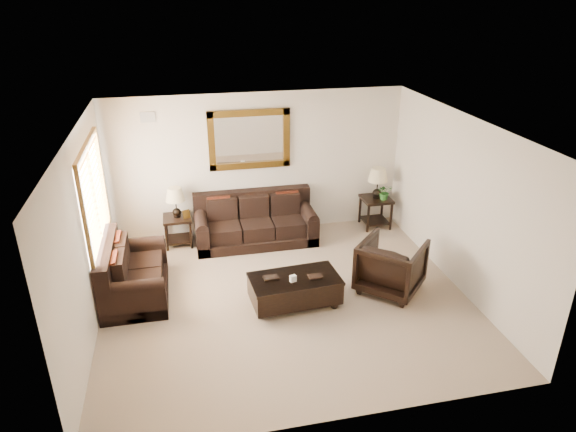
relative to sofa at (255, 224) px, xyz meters
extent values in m
cube|color=#84705B|center=(0.15, -2.06, -0.33)|extent=(5.50, 5.00, 0.01)
cube|color=white|center=(0.15, -2.06, 2.37)|extent=(5.50, 5.00, 0.01)
cube|color=beige|center=(0.15, 0.44, 1.02)|extent=(5.50, 0.01, 2.70)
cube|color=beige|center=(0.15, -4.56, 1.02)|extent=(5.50, 0.01, 2.70)
cube|color=beige|center=(-2.60, -2.06, 1.02)|extent=(0.01, 5.00, 2.70)
cube|color=beige|center=(2.90, -2.06, 1.02)|extent=(0.01, 5.00, 2.70)
cube|color=white|center=(-2.58, -1.16, 1.22)|extent=(0.01, 1.80, 1.50)
cube|color=brown|center=(-2.55, -1.16, 2.01)|extent=(0.06, 1.96, 0.08)
cube|color=brown|center=(-2.55, -1.16, 0.43)|extent=(0.06, 1.96, 0.08)
cube|color=brown|center=(-2.55, -2.10, 1.22)|extent=(0.06, 0.08, 1.50)
cube|color=brown|center=(-2.55, -0.22, 1.22)|extent=(0.06, 0.08, 1.50)
cube|color=brown|center=(-2.55, -1.16, 1.22)|extent=(0.05, 0.05, 1.50)
cube|color=#533010|center=(0.00, 0.40, 1.52)|extent=(1.50, 0.06, 1.10)
cube|color=white|center=(0.00, 0.42, 1.52)|extent=(1.26, 0.01, 0.86)
cube|color=#999999|center=(-1.75, 0.42, 2.02)|extent=(0.25, 0.02, 0.18)
cube|color=black|center=(0.00, -0.06, -0.24)|extent=(2.21, 0.96, 0.18)
cube|color=black|center=(0.00, 0.31, 0.35)|extent=(2.21, 0.22, 0.45)
cube|color=black|center=(-0.59, -0.08, -0.01)|extent=(0.57, 0.78, 0.27)
cube|color=black|center=(0.00, -0.08, -0.01)|extent=(0.57, 0.78, 0.27)
cube|color=black|center=(0.59, -0.08, -0.01)|extent=(0.57, 0.78, 0.27)
cube|color=black|center=(-1.00, -0.06, -0.06)|extent=(0.22, 0.96, 0.53)
cylinder|color=black|center=(-1.00, -0.06, 0.20)|extent=(0.22, 0.94, 0.22)
cube|color=black|center=(1.00, -0.06, -0.06)|extent=(0.22, 0.96, 0.53)
cylinder|color=black|center=(1.00, -0.06, 0.20)|extent=(0.22, 0.94, 0.22)
cube|color=#5F1D0C|center=(-0.64, 0.12, 0.35)|extent=(0.42, 0.19, 0.43)
cube|color=#5F1D0C|center=(0.64, 0.12, 0.35)|extent=(0.42, 0.19, 0.43)
cube|color=black|center=(-2.10, -1.45, -0.24)|extent=(0.95, 1.60, 0.18)
cube|color=black|center=(-2.47, -1.45, 0.35)|extent=(0.22, 1.60, 0.45)
cube|color=black|center=(-2.08, -1.74, -0.01)|extent=(0.78, 0.56, 0.27)
cube|color=black|center=(-2.08, -1.16, -0.01)|extent=(0.78, 0.56, 0.27)
cube|color=black|center=(-2.10, -2.14, -0.06)|extent=(0.95, 0.22, 0.53)
cylinder|color=black|center=(-2.10, -2.14, 0.20)|extent=(0.93, 0.22, 0.22)
cube|color=black|center=(-2.10, -0.76, -0.06)|extent=(0.95, 0.22, 0.53)
cylinder|color=black|center=(-2.10, -0.76, 0.20)|extent=(0.93, 0.22, 0.22)
cube|color=#5F1D0C|center=(-2.28, -1.79, 0.34)|extent=(0.19, 0.42, 0.43)
cube|color=#5F1D0C|center=(-2.28, -1.11, 0.34)|extent=(0.19, 0.42, 0.43)
cube|color=black|center=(-1.41, 0.14, 0.21)|extent=(0.51, 0.51, 0.05)
cube|color=black|center=(-1.41, 0.14, -0.22)|extent=(0.43, 0.43, 0.03)
cylinder|color=black|center=(-1.63, -0.08, -0.07)|extent=(0.05, 0.05, 0.51)
cylinder|color=black|center=(-1.19, -0.08, -0.07)|extent=(0.05, 0.05, 0.51)
cylinder|color=black|center=(-1.63, 0.36, -0.07)|extent=(0.05, 0.05, 0.51)
cylinder|color=black|center=(-1.19, 0.36, -0.07)|extent=(0.05, 0.05, 0.51)
sphere|color=black|center=(-1.41, 0.14, 0.32)|extent=(0.16, 0.16, 0.16)
cylinder|color=black|center=(-1.41, 0.14, 0.49)|extent=(0.02, 0.02, 0.33)
cone|color=tan|center=(-1.41, 0.14, 0.67)|extent=(0.35, 0.35, 0.24)
cube|color=#533010|center=(-1.24, 0.05, 0.31)|extent=(0.14, 0.09, 0.16)
cube|color=black|center=(2.44, 0.12, 0.25)|extent=(0.56, 0.56, 0.05)
cube|color=black|center=(2.44, 0.12, -0.21)|extent=(0.47, 0.47, 0.03)
cylinder|color=black|center=(2.20, -0.12, -0.05)|extent=(0.05, 0.05, 0.56)
cylinder|color=black|center=(2.67, -0.12, -0.05)|extent=(0.05, 0.05, 0.56)
cylinder|color=black|center=(2.20, 0.36, -0.05)|extent=(0.05, 0.05, 0.56)
cylinder|color=black|center=(2.67, 0.36, -0.05)|extent=(0.05, 0.05, 0.56)
sphere|color=black|center=(2.44, 0.12, 0.38)|extent=(0.17, 0.17, 0.17)
cylinder|color=black|center=(2.44, 0.12, 0.56)|extent=(0.02, 0.02, 0.36)
cone|color=tan|center=(2.44, 0.12, 0.76)|extent=(0.38, 0.38, 0.26)
sphere|color=black|center=(-0.30, -2.48, -0.28)|extent=(0.12, 0.12, 0.12)
sphere|color=black|center=(0.80, -2.48, -0.28)|extent=(0.12, 0.12, 0.12)
sphere|color=black|center=(-0.30, -1.97, -0.28)|extent=(0.12, 0.12, 0.12)
sphere|color=black|center=(0.80, -1.97, -0.28)|extent=(0.12, 0.12, 0.12)
cube|color=black|center=(0.25, -2.23, -0.06)|extent=(1.35, 0.79, 0.37)
cube|color=black|center=(0.25, -2.23, 0.10)|extent=(1.38, 0.81, 0.04)
cube|color=black|center=(-0.10, -2.18, 0.14)|extent=(0.23, 0.17, 0.03)
cube|color=black|center=(0.55, -2.28, 0.14)|extent=(0.21, 0.15, 0.03)
cube|color=white|center=(0.20, -2.33, 0.17)|extent=(0.11, 0.09, 0.10)
imported|color=black|center=(1.81, -2.16, 0.14)|extent=(1.24, 1.24, 0.93)
imported|color=#255D1F|center=(2.56, 0.02, 0.40)|extent=(0.31, 0.33, 0.24)
camera|label=1|loc=(-1.25, -8.62, 4.09)|focal=32.00mm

